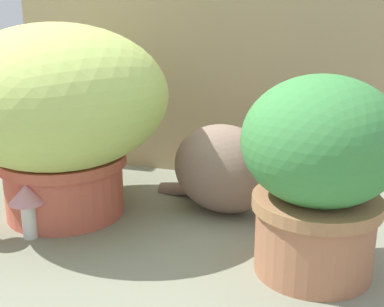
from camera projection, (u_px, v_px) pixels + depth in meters
The scene contains 6 objects.
ground_plane at pixel (131, 232), 1.15m from camera, with size 6.00×6.00×0.00m, color gray.
cardboard_backdrop at pixel (200, 34), 1.44m from camera, with size 1.14×0.03×0.82m, color tan.
grass_planter at pixel (59, 108), 1.18m from camera, with size 0.51×0.51×0.46m.
leafy_planter at pixel (319, 169), 0.93m from camera, with size 0.29×0.29×0.38m.
cat at pixel (230, 165), 1.22m from camera, with size 0.37×0.22×0.32m.
mushroom_ornament_pink at pixel (27, 200), 1.10m from camera, with size 0.08×0.08×0.13m.
Camera 1 is at (0.45, -0.96, 0.51)m, focal length 47.39 mm.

